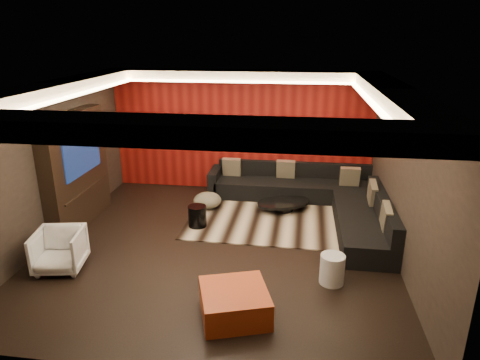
# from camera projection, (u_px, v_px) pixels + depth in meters

# --- Properties ---
(floor) EXTENTS (6.00, 6.00, 0.02)m
(floor) POSITION_uv_depth(u_px,v_px,m) (219.00, 247.00, 7.56)
(floor) COLOR black
(floor) RESTS_ON ground
(ceiling) EXTENTS (6.00, 6.00, 0.02)m
(ceiling) POSITION_uv_depth(u_px,v_px,m) (216.00, 85.00, 6.63)
(ceiling) COLOR silver
(ceiling) RESTS_ON ground
(wall_back) EXTENTS (6.00, 0.02, 2.80)m
(wall_back) POSITION_uv_depth(u_px,v_px,m) (241.00, 131.00, 9.91)
(wall_back) COLOR black
(wall_back) RESTS_ON ground
(wall_left) EXTENTS (0.02, 6.00, 2.80)m
(wall_left) POSITION_uv_depth(u_px,v_px,m) (48.00, 164.00, 7.49)
(wall_left) COLOR black
(wall_left) RESTS_ON ground
(wall_right) EXTENTS (0.02, 6.00, 2.80)m
(wall_right) POSITION_uv_depth(u_px,v_px,m) (406.00, 179.00, 6.71)
(wall_right) COLOR black
(wall_right) RESTS_ON ground
(red_feature_wall) EXTENTS (5.98, 0.05, 2.78)m
(red_feature_wall) POSITION_uv_depth(u_px,v_px,m) (241.00, 132.00, 9.87)
(red_feature_wall) COLOR #6B0C0A
(red_feature_wall) RESTS_ON ground
(soffit_back) EXTENTS (6.00, 0.60, 0.22)m
(soffit_back) POSITION_uv_depth(u_px,v_px,m) (240.00, 76.00, 9.20)
(soffit_back) COLOR silver
(soffit_back) RESTS_ON ground
(soffit_front) EXTENTS (6.00, 0.60, 0.22)m
(soffit_front) POSITION_uv_depth(u_px,v_px,m) (163.00, 130.00, 4.15)
(soffit_front) COLOR silver
(soffit_front) RESTS_ON ground
(soffit_left) EXTENTS (0.60, 4.80, 0.22)m
(soffit_left) POSITION_uv_depth(u_px,v_px,m) (54.00, 90.00, 7.02)
(soffit_left) COLOR silver
(soffit_left) RESTS_ON ground
(soffit_right) EXTENTS (0.60, 4.80, 0.22)m
(soffit_right) POSITION_uv_depth(u_px,v_px,m) (395.00, 96.00, 6.32)
(soffit_right) COLOR silver
(soffit_right) RESTS_ON ground
(cove_back) EXTENTS (4.80, 0.08, 0.04)m
(cove_back) POSITION_uv_depth(u_px,v_px,m) (237.00, 82.00, 8.91)
(cove_back) COLOR #FFD899
(cove_back) RESTS_ON ground
(cove_front) EXTENTS (4.80, 0.08, 0.04)m
(cove_front) POSITION_uv_depth(u_px,v_px,m) (173.00, 132.00, 4.49)
(cove_front) COLOR #FFD899
(cove_front) RESTS_ON ground
(cove_left) EXTENTS (0.08, 4.80, 0.04)m
(cove_left) POSITION_uv_depth(u_px,v_px,m) (75.00, 95.00, 7.01)
(cove_left) COLOR #FFD899
(cove_left) RESTS_ON ground
(cove_right) EXTENTS (0.08, 4.80, 0.04)m
(cove_right) POSITION_uv_depth(u_px,v_px,m) (371.00, 102.00, 6.40)
(cove_right) COLOR #FFD899
(cove_right) RESTS_ON ground
(tv_surround) EXTENTS (0.30, 2.00, 2.20)m
(tv_surround) POSITION_uv_depth(u_px,v_px,m) (76.00, 170.00, 8.13)
(tv_surround) COLOR black
(tv_surround) RESTS_ON ground
(tv_screen) EXTENTS (0.04, 1.30, 0.80)m
(tv_screen) POSITION_uv_depth(u_px,v_px,m) (82.00, 153.00, 7.99)
(tv_screen) COLOR black
(tv_screen) RESTS_ON ground
(tv_shelf) EXTENTS (0.04, 1.60, 0.04)m
(tv_shelf) POSITION_uv_depth(u_px,v_px,m) (87.00, 190.00, 8.24)
(tv_shelf) COLOR black
(tv_shelf) RESTS_ON ground
(rug) EXTENTS (4.06, 3.07, 0.02)m
(rug) POSITION_uv_depth(u_px,v_px,m) (289.00, 214.00, 8.88)
(rug) COLOR #C1AC8D
(rug) RESTS_ON floor
(coffee_table) EXTENTS (1.52, 1.52, 0.19)m
(coffee_table) POSITION_uv_depth(u_px,v_px,m) (283.00, 206.00, 9.01)
(coffee_table) COLOR black
(coffee_table) RESTS_ON rug
(drum_stool) EXTENTS (0.45, 0.45, 0.41)m
(drum_stool) POSITION_uv_depth(u_px,v_px,m) (197.00, 216.00, 8.24)
(drum_stool) COLOR black
(drum_stool) RESTS_ON rug
(striped_pouf) EXTENTS (0.73, 0.73, 0.33)m
(striped_pouf) POSITION_uv_depth(u_px,v_px,m) (207.00, 200.00, 9.12)
(striped_pouf) COLOR #B6AF8D
(striped_pouf) RESTS_ON rug
(white_side_table) EXTENTS (0.48, 0.48, 0.46)m
(white_side_table) POSITION_uv_depth(u_px,v_px,m) (332.00, 269.00, 6.40)
(white_side_table) COLOR silver
(white_side_table) RESTS_ON floor
(orange_ottoman) EXTENTS (1.09, 1.09, 0.38)m
(orange_ottoman) POSITION_uv_depth(u_px,v_px,m) (234.00, 303.00, 5.67)
(orange_ottoman) COLOR #944113
(orange_ottoman) RESTS_ON floor
(armchair) EXTENTS (0.83, 0.84, 0.66)m
(armchair) POSITION_uv_depth(u_px,v_px,m) (59.00, 250.00, 6.73)
(armchair) COLOR silver
(armchair) RESTS_ON floor
(sectional_sofa) EXTENTS (3.65, 3.50, 0.75)m
(sectional_sofa) POSITION_uv_depth(u_px,v_px,m) (316.00, 199.00, 8.99)
(sectional_sofa) COLOR black
(sectional_sofa) RESTS_ON floor
(throw_pillows) EXTENTS (3.30, 2.80, 0.50)m
(throw_pillows) POSITION_uv_depth(u_px,v_px,m) (320.00, 182.00, 8.89)
(throw_pillows) COLOR #C0B18C
(throw_pillows) RESTS_ON sectional_sofa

